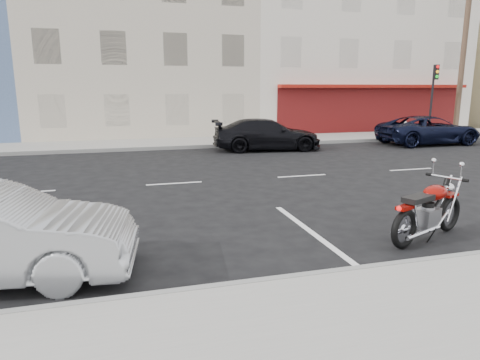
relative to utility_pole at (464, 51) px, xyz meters
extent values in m
plane|color=black|center=(-15.50, -8.60, -4.74)|extent=(120.00, 120.00, 0.00)
cube|color=gray|center=(-20.50, 0.10, -4.66)|extent=(80.00, 3.40, 0.15)
cube|color=gray|center=(-20.50, -1.60, -4.66)|extent=(80.00, 0.12, 0.16)
cube|color=beige|center=(-17.50, 7.70, 1.01)|extent=(12.00, 12.00, 11.50)
cube|color=silver|center=(-4.50, 7.70, 1.51)|extent=(14.00, 12.00, 12.50)
cylinder|color=#422D1E|center=(0.00, 0.00, -0.09)|extent=(0.30, 0.30, 9.00)
cylinder|color=black|center=(-2.00, -0.20, -2.99)|extent=(0.12, 0.12, 3.20)
cube|color=black|center=(-2.00, -0.35, -1.19)|extent=(0.26, 0.18, 0.80)
cylinder|color=beige|center=(-3.50, -0.10, -4.29)|extent=(0.20, 0.20, 0.60)
sphere|color=beige|center=(-3.50, -0.10, -3.97)|extent=(0.20, 0.20, 0.20)
torus|color=black|center=(-12.20, -13.94, -4.40)|extent=(0.69, 0.36, 0.70)
torus|color=black|center=(-13.61, -14.49, -4.40)|extent=(0.69, 0.36, 0.70)
cube|color=#7B0904|center=(-12.20, -13.94, -4.04)|extent=(0.38, 0.26, 0.05)
cube|color=#7B0904|center=(-13.64, -14.51, -4.02)|extent=(0.35, 0.27, 0.06)
cube|color=gray|center=(-12.95, -14.23, -4.34)|extent=(0.52, 0.45, 0.36)
ellipsoid|color=#7B0904|center=(-12.75, -14.16, -3.90)|extent=(0.67, 0.55, 0.28)
cube|color=black|center=(-13.27, -14.36, -3.92)|extent=(0.70, 0.49, 0.09)
cylinder|color=silver|center=(-12.42, -14.03, -3.66)|extent=(0.30, 0.69, 0.04)
sphere|color=silver|center=(-12.28, -13.97, -3.88)|extent=(0.18, 0.18, 0.18)
cylinder|color=silver|center=(-13.21, -14.50, -4.51)|extent=(0.95, 0.44, 0.08)
cylinder|color=silver|center=(-13.32, -14.22, -4.51)|extent=(0.95, 0.44, 0.08)
cylinder|color=silver|center=(-12.25, -13.96, -4.09)|extent=(0.39, 0.19, 0.83)
cylinder|color=black|center=(-12.73, -14.15, -4.16)|extent=(0.80, 0.36, 0.52)
imported|color=black|center=(-4.43, -3.15, -4.05)|extent=(4.98, 2.30, 1.38)
imported|color=black|center=(-12.69, -2.90, -4.05)|extent=(4.95, 2.47, 1.38)
camera|label=1|loc=(-18.93, -20.73, -2.02)|focal=32.00mm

